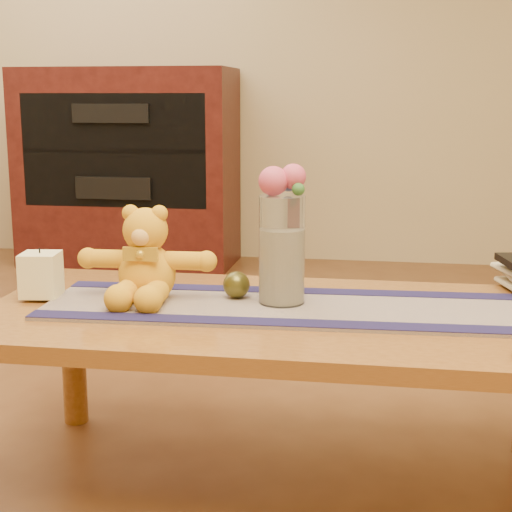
% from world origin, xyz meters
% --- Properties ---
extents(floor, '(5.50, 5.50, 0.00)m').
position_xyz_m(floor, '(0.00, 0.00, 0.00)').
color(floor, '#5A3419').
rests_on(floor, ground).
extents(wall_back, '(5.50, 0.00, 5.50)m').
position_xyz_m(wall_back, '(0.00, 2.75, 1.35)').
color(wall_back, tan).
rests_on(wall_back, floor).
extents(coffee_table_top, '(1.40, 0.70, 0.04)m').
position_xyz_m(coffee_table_top, '(0.00, 0.00, 0.43)').
color(coffee_table_top, brown).
rests_on(coffee_table_top, floor).
extents(table_leg_bl, '(0.07, 0.07, 0.41)m').
position_xyz_m(table_leg_bl, '(-0.64, 0.29, 0.21)').
color(table_leg_bl, brown).
rests_on(table_leg_bl, floor).
extents(persian_runner, '(1.21, 0.40, 0.01)m').
position_xyz_m(persian_runner, '(0.04, 0.02, 0.45)').
color(persian_runner, '#1C1C4E').
rests_on(persian_runner, coffee_table_top).
extents(runner_border_near, '(1.20, 0.11, 0.00)m').
position_xyz_m(runner_border_near, '(0.05, -0.13, 0.46)').
color(runner_border_near, '#191642').
rests_on(runner_border_near, persian_runner).
extents(runner_border_far, '(1.20, 0.11, 0.00)m').
position_xyz_m(runner_border_far, '(0.04, 0.16, 0.46)').
color(runner_border_far, '#191642').
rests_on(runner_border_far, persian_runner).
extents(teddy_bear, '(0.33, 0.28, 0.22)m').
position_xyz_m(teddy_bear, '(-0.33, 0.04, 0.57)').
color(teddy_bear, gold).
rests_on(teddy_bear, persian_runner).
extents(pillar_candle, '(0.10, 0.10, 0.11)m').
position_xyz_m(pillar_candle, '(-0.59, 0.01, 0.51)').
color(pillar_candle, '#FFF6BB').
rests_on(pillar_candle, persian_runner).
extents(candle_wick, '(0.00, 0.00, 0.01)m').
position_xyz_m(candle_wick, '(-0.59, 0.01, 0.57)').
color(candle_wick, black).
rests_on(candle_wick, pillar_candle).
extents(glass_vase, '(0.11, 0.11, 0.26)m').
position_xyz_m(glass_vase, '(0.01, 0.04, 0.59)').
color(glass_vase, silver).
rests_on(glass_vase, persian_runner).
extents(potpourri_fill, '(0.09, 0.09, 0.18)m').
position_xyz_m(potpourri_fill, '(0.01, 0.04, 0.55)').
color(potpourri_fill, beige).
rests_on(potpourri_fill, glass_vase).
extents(rose_left, '(0.07, 0.07, 0.07)m').
position_xyz_m(rose_left, '(-0.01, 0.03, 0.75)').
color(rose_left, '#D0496D').
rests_on(rose_left, glass_vase).
extents(rose_right, '(0.06, 0.06, 0.06)m').
position_xyz_m(rose_right, '(0.03, 0.05, 0.76)').
color(rose_right, '#D0496D').
rests_on(rose_right, glass_vase).
extents(blue_flower_back, '(0.04, 0.04, 0.04)m').
position_xyz_m(blue_flower_back, '(0.02, 0.08, 0.75)').
color(blue_flower_back, '#4E5BAA').
rests_on(blue_flower_back, glass_vase).
extents(blue_flower_side, '(0.04, 0.04, 0.04)m').
position_xyz_m(blue_flower_side, '(-0.02, 0.06, 0.74)').
color(blue_flower_side, '#4E5BAA').
rests_on(blue_flower_side, glass_vase).
extents(leaf_sprig, '(0.03, 0.03, 0.03)m').
position_xyz_m(leaf_sprig, '(0.05, 0.02, 0.74)').
color(leaf_sprig, '#33662D').
rests_on(leaf_sprig, glass_vase).
extents(bronze_ball, '(0.08, 0.08, 0.07)m').
position_xyz_m(bronze_ball, '(-0.11, 0.07, 0.49)').
color(bronze_ball, '#474317').
rests_on(bronze_ball, persian_runner).
extents(book_bottom, '(0.21, 0.26, 0.02)m').
position_xyz_m(book_bottom, '(0.57, 0.26, 0.46)').
color(book_bottom, beige).
rests_on(book_bottom, coffee_table_top).
extents(book_upper, '(0.22, 0.26, 0.02)m').
position_xyz_m(book_upper, '(0.56, 0.26, 0.50)').
color(book_upper, beige).
rests_on(book_upper, book_lower).
extents(media_cabinet, '(1.20, 0.50, 1.10)m').
position_xyz_m(media_cabinet, '(-1.20, 2.48, 0.55)').
color(media_cabinet, black).
rests_on(media_cabinet, floor).
extents(cabinet_cavity, '(1.02, 0.03, 0.61)m').
position_xyz_m(cabinet_cavity, '(-1.20, 2.25, 0.66)').
color(cabinet_cavity, black).
rests_on(cabinet_cavity, media_cabinet).
extents(cabinet_shelf, '(1.02, 0.20, 0.02)m').
position_xyz_m(cabinet_shelf, '(-1.20, 2.33, 0.66)').
color(cabinet_shelf, black).
rests_on(cabinet_shelf, media_cabinet).
extents(stereo_upper, '(0.42, 0.28, 0.10)m').
position_xyz_m(stereo_upper, '(-1.20, 2.35, 0.86)').
color(stereo_upper, black).
rests_on(stereo_upper, media_cabinet).
extents(stereo_lower, '(0.42, 0.28, 0.12)m').
position_xyz_m(stereo_lower, '(-1.20, 2.35, 0.46)').
color(stereo_lower, black).
rests_on(stereo_lower, media_cabinet).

